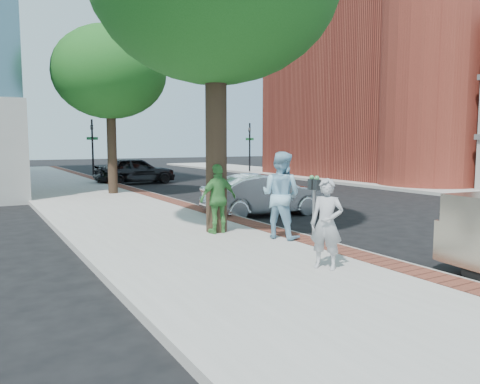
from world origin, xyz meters
TOP-DOWN VIEW (x-y plane):
  - ground at (0.00, 0.00)m, footprint 120.00×120.00m
  - sidewalk at (-1.50, 8.00)m, footprint 5.00×60.00m
  - brick_strip at (0.70, 8.00)m, footprint 0.60×60.00m
  - curb at (1.05, 8.00)m, footprint 0.10×60.00m
  - sidewalk_far at (14.50, 8.00)m, footprint 5.00×60.00m
  - church at (20.98, 13.13)m, footprint 19.00×16.00m
  - signal_near at (0.90, 22.00)m, footprint 0.70×0.15m
  - signal_far at (12.50, 22.00)m, footprint 0.70×0.15m
  - tree_far at (-0.50, 12.00)m, footprint 4.80×4.80m
  - parking_meter at (0.76, -0.21)m, footprint 0.12×0.32m
  - person_gray at (-0.51, -2.14)m, footprint 0.63×0.69m
  - person_officer at (0.31, 0.44)m, footprint 1.11×1.20m
  - person_green at (-0.67, 1.67)m, footprint 1.02×0.50m
  - sedan_silver at (2.38, 4.23)m, footprint 4.19×1.82m
  - bg_car at (2.28, 17.71)m, footprint 4.54×1.92m

SIDE VIEW (x-z plane):
  - ground at x=0.00m, z-range 0.00..0.00m
  - sidewalk at x=-1.50m, z-range 0.00..0.15m
  - curb at x=1.05m, z-range 0.00..0.15m
  - sidewalk_far at x=14.50m, z-range 0.00..0.15m
  - brick_strip at x=0.70m, z-range 0.15..0.16m
  - sedan_silver at x=2.38m, z-range 0.00..1.34m
  - bg_car at x=2.28m, z-range 0.00..1.53m
  - person_gray at x=-0.51m, z-range 0.15..1.73m
  - person_green at x=-0.67m, z-range 0.15..1.84m
  - person_officer at x=0.31m, z-range 0.15..2.14m
  - parking_meter at x=0.76m, z-range 0.47..1.94m
  - signal_near at x=0.90m, z-range 0.35..4.15m
  - signal_far at x=12.50m, z-range 0.35..4.15m
  - tree_far at x=-0.50m, z-range 1.73..8.87m
  - church at x=20.98m, z-range -2.94..17.46m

